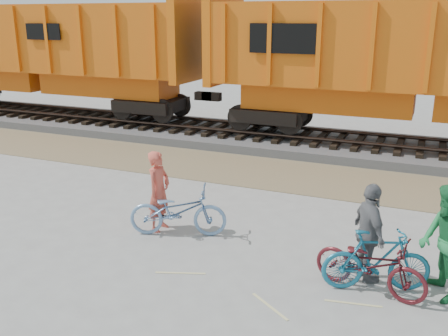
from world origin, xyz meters
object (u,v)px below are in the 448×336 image
Objects in this scene: hopper_car_left at (46,51)px; person_solo at (159,191)px; hopper_car_center at (429,63)px; bicycle_teal at (376,261)px; bicycle_maroon at (370,265)px; bicycle_blue at (178,211)px; person_man at (446,243)px; person_woman at (369,233)px.

person_solo is (10.15, -8.25, -2.14)m from hopper_car_left.
bicycle_teal is at bearing -91.86° from hopper_car_center.
bicycle_teal reaches higher than bicycle_maroon.
bicycle_maroon is at bearing -92.37° from hopper_car_center.
person_man reaches higher than bicycle_blue.
bicycle_maroon is 4.57m from person_solo.
bicycle_blue is at bearing 91.25° from bicycle_maroon.
hopper_car_left is 13.25m from person_solo.
bicycle_teal is at bearing -179.59° from person_woman.
person_man is at bearing -85.42° from hopper_car_center.
hopper_car_left is 17.07m from person_woman.
person_woman is (-0.18, 0.30, 0.34)m from bicycle_teal.
person_woman is (3.87, -0.37, 0.35)m from bicycle_blue.
bicycle_blue is at bearing 60.54° from bicycle_teal.
bicycle_teal is (14.71, -9.02, -2.47)m from hopper_car_left.
hopper_car_left is 1.00× the size of hopper_car_center.
bicycle_blue is 0.61m from person_solo.
hopper_car_left is 17.43m from bicycle_teal.
bicycle_teal is (4.06, -0.68, 0.01)m from bicycle_blue.
hopper_car_center is 9.36m from bicycle_teal.
bicycle_blue is at bearing -97.54° from person_solo.
hopper_car_left is 6.94× the size of bicycle_blue.
bicycle_teal is at bearing -95.90° from person_solo.
hopper_car_center is 7.33× the size of person_man.
bicycle_maroon is at bearing -96.99° from person_man.
bicycle_teal is at bearing -28.94° from bicycle_maroon.
hopper_car_center is 9.73m from bicycle_blue.
person_solo is at bearing 60.34° from bicycle_teal.
bicycle_maroon is at bearing 118.79° from bicycle_teal.
bicycle_teal is 1.10m from person_man.
person_woman is (-1.18, 0.10, -0.08)m from person_man.
bicycle_blue reaches higher than bicycle_maroon.
person_woman reaches higher than bicycle_teal.
person_solo is (-4.85, -8.25, -2.14)m from hopper_car_center.
bicycle_teal is 0.49m from person_woman.
bicycle_blue is 5.10m from person_man.
person_man reaches higher than person_solo.
hopper_car_center reaches higher than person_solo.
person_man is (5.56, -0.58, 0.09)m from person_solo.
hopper_car_left reaches higher than person_woman.
bicycle_maroon is (-0.38, -9.12, -2.51)m from hopper_car_center.
hopper_car_left is at bearing 70.33° from bicycle_maroon.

